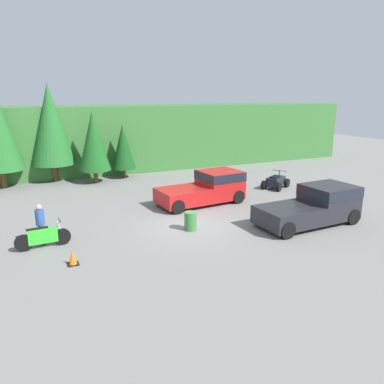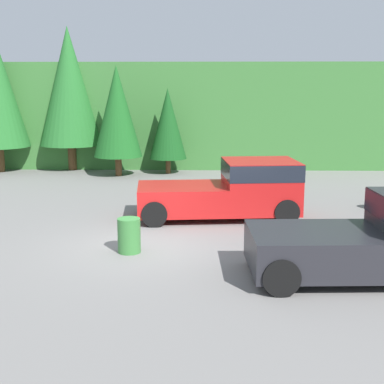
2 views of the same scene
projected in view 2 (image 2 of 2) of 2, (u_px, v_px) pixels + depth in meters
ground_plane at (143, 245)px, 14.14m from camera, size 80.00×80.00×0.00m
hillside_backdrop at (175, 114)px, 29.32m from camera, size 44.00×6.00×5.32m
tree_mid_left at (69, 87)px, 26.21m from camera, size 3.09×3.09×7.02m
tree_mid_right at (117, 111)px, 24.61m from camera, size 2.25×2.25×5.11m
tree_right at (168, 124)px, 25.40m from camera, size 1.79×1.79×4.06m
pickup_truck_red at (234, 188)px, 16.99m from camera, size 5.22×2.71×1.83m
steel_barrel at (129, 235)px, 13.46m from camera, size 0.58×0.58×0.88m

